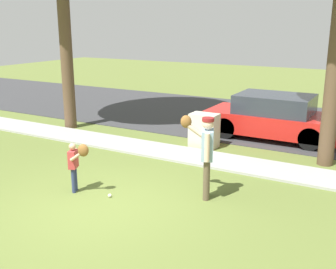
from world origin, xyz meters
TOP-DOWN VIEW (x-y plane):
  - ground_plane at (0.00, 3.50)m, footprint 48.00×48.00m
  - sidewalk_strip at (0.00, 3.60)m, footprint 36.00×1.20m
  - road_surface at (0.00, 8.60)m, footprint 36.00×6.80m
  - person_adult at (1.61, 1.39)m, footprint 0.81×0.55m
  - person_child at (-0.79, 0.34)m, footprint 0.56×0.35m
  - baseball at (-0.06, 0.47)m, footprint 0.07×0.07m
  - utility_cabinet at (0.13, 4.61)m, footprint 0.77×0.51m
  - parked_hatchback_red at (1.59, 6.48)m, footprint 4.00×1.75m

SIDE VIEW (x-z plane):
  - ground_plane at x=0.00m, z-range 0.00..0.00m
  - road_surface at x=0.00m, z-range 0.00..0.02m
  - sidewalk_strip at x=0.00m, z-range 0.00..0.06m
  - baseball at x=-0.06m, z-range 0.00..0.07m
  - utility_cabinet at x=0.13m, z-range 0.00..0.96m
  - parked_hatchback_red at x=1.59m, z-range 0.00..1.32m
  - person_child at x=-0.79m, z-range 0.16..1.25m
  - person_adult at x=1.61m, z-range 0.21..1.87m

